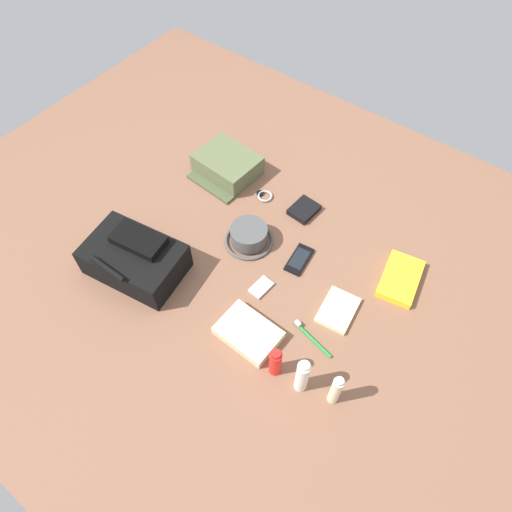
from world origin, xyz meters
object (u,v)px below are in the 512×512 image
at_px(cell_phone, 299,259).
at_px(notepad, 338,310).
at_px(toiletry_pouch, 227,165).
at_px(lotion_bottle, 336,390).
at_px(toothbrush, 310,337).
at_px(folded_towel, 248,333).
at_px(bucket_hat, 249,236).
at_px(toothpaste_tube, 302,376).
at_px(wristwatch, 264,196).
at_px(paperback_novel, 400,279).
at_px(media_player, 261,287).
at_px(sunscreen_spray, 275,362).
at_px(wallet, 304,210).
at_px(backpack, 135,258).

distance_m(cell_phone, notepad, 0.24).
xyz_separation_m(toiletry_pouch, lotion_bottle, (-0.86, 0.56, 0.03)).
xyz_separation_m(toiletry_pouch, cell_phone, (-0.49, 0.19, -0.04)).
bearing_deg(toothbrush, notepad, -98.98).
bearing_deg(folded_towel, notepad, -126.80).
distance_m(bucket_hat, toothbrush, 0.45).
bearing_deg(lotion_bottle, folded_towel, -2.58).
relative_size(lotion_bottle, toothpaste_tube, 0.93).
bearing_deg(wristwatch, bucket_hat, 111.79).
bearing_deg(paperback_novel, toothpaste_tube, 82.23).
bearing_deg(folded_towel, cell_phone, -84.73).
relative_size(media_player, toothbrush, 0.53).
bearing_deg(cell_phone, toothbrush, 130.48).
distance_m(toothpaste_tube, sunscreen_spray, 0.09).
relative_size(lotion_bottle, notepad, 1.06).
xyz_separation_m(toiletry_pouch, sunscreen_spray, (-0.66, 0.59, 0.02)).
xyz_separation_m(paperback_novel, notepad, (0.11, 0.24, -0.01)).
bearing_deg(wallet, notepad, 142.47).
distance_m(cell_phone, wristwatch, 0.34).
bearing_deg(lotion_bottle, toiletry_pouch, -33.01).
relative_size(lotion_bottle, sunscreen_spray, 1.19).
height_order(backpack, bucket_hat, backpack).
bearing_deg(lotion_bottle, wallet, -49.91).
distance_m(paperback_novel, cell_phone, 0.36).
relative_size(cell_phone, wristwatch, 1.93).
relative_size(toothpaste_tube, wallet, 1.56).
relative_size(sunscreen_spray, folded_towel, 0.67).
bearing_deg(paperback_novel, wallet, -8.24).
height_order(toiletry_pouch, folded_towel, toiletry_pouch).
bearing_deg(paperback_novel, lotion_bottle, 93.24).
relative_size(bucket_hat, lotion_bottle, 1.16).
xyz_separation_m(toiletry_pouch, notepad, (-0.71, 0.29, -0.03)).
relative_size(backpack, bucket_hat, 1.96).
height_order(media_player, toothbrush, toothbrush).
xyz_separation_m(backpack, sunscreen_spray, (-0.62, 0.02, 0.00)).
bearing_deg(bucket_hat, cell_phone, -168.86).
relative_size(backpack, notepad, 2.42).
bearing_deg(backpack, folded_towel, -176.63).
bearing_deg(notepad, toiletry_pouch, -29.18).
height_order(backpack, wristwatch, backpack).
bearing_deg(toothbrush, cell_phone, -49.52).
distance_m(lotion_bottle, cell_phone, 0.52).
bearing_deg(backpack, wristwatch, -106.21).
height_order(toiletry_pouch, toothpaste_tube, toothpaste_tube).
xyz_separation_m(lotion_bottle, toothbrush, (0.16, -0.13, -0.07)).
relative_size(media_player, wristwatch, 1.24).
bearing_deg(sunscreen_spray, toothpaste_tube, -176.53).
relative_size(bucket_hat, wristwatch, 2.61).
distance_m(sunscreen_spray, paperback_novel, 0.56).
relative_size(toiletry_pouch, wallet, 2.33).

